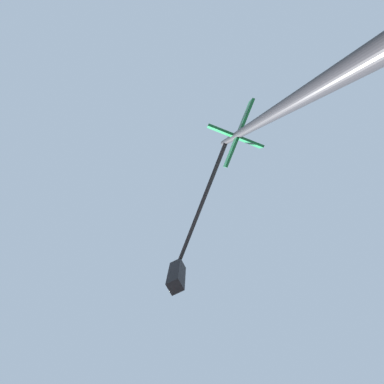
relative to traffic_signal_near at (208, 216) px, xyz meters
name	(u,v)px	position (x,y,z in m)	size (l,w,h in m)	color
traffic_signal_near	(208,216)	(0.00, 0.00, 0.00)	(2.61, 2.86, 5.90)	black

